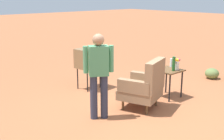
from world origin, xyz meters
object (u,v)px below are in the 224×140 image
Objects in this scene: person_standing at (99,71)px; soda_can_blue at (161,68)px; bottle_short_clear at (171,63)px; flower_vase at (177,64)px; bottle_wine_green at (174,64)px; side_table at (168,74)px; armchair at (145,86)px; tv_on_stand at (89,58)px.

soda_can_blue is (-1.75, 0.06, -0.21)m from person_standing.
bottle_short_clear is 0.29m from flower_vase.
bottle_wine_green is at bearing 45.40° from bottle_short_clear.
soda_can_blue is at bearing -50.01° from bottle_wine_green.
side_table is at bearing 159.95° from soda_can_blue.
side_table is 1.98m from person_standing.
side_table is 0.30m from bottle_wine_green.
person_standing reaches higher than armchair.
tv_on_stand is at bearing -121.29° from person_standing.
side_table is (-0.93, -0.12, 0.06)m from armchair.
person_standing is at bearing -3.83° from side_table.
bottle_wine_green is at bearing 171.92° from person_standing.
bottle_wine_green is (-0.18, 0.21, 0.10)m from soda_can_blue.
armchair is at bearing -1.59° from flower_vase.
person_standing reaches higher than soda_can_blue.
flower_vase is (-0.30, 0.22, 0.09)m from soda_can_blue.
bottle_wine_green is 1.60× the size of bottle_short_clear.
bottle_wine_green is at bearing 84.71° from side_table.
person_standing is 13.44× the size of soda_can_blue.
side_table is at bearing 119.13° from tv_on_stand.
side_table is at bearing -172.84° from armchair.
tv_on_stand is 3.89× the size of flower_vase.
bottle_short_clear is at bearing -134.60° from bottle_wine_green.
armchair is 1.09m from flower_vase.
bottle_wine_green reaches higher than soda_can_blue.
bottle_wine_green is at bearing -0.58° from flower_vase.
armchair is 5.30× the size of bottle_short_clear.
armchair reaches higher than flower_vase.
side_table is 0.64× the size of tv_on_stand.
bottle_short_clear reaches higher than side_table.
person_standing reaches higher than bottle_wine_green.
armchair is 3.31× the size of bottle_wine_green.
tv_on_stand is 3.22× the size of bottle_wine_green.
tv_on_stand reaches higher than soda_can_blue.
armchair is at bearing 7.16° from side_table.
armchair is 1.88m from tv_on_stand.
bottle_short_clear is (-1.21, 1.63, -0.02)m from tv_on_stand.
tv_on_stand is at bearing -53.42° from bottle_short_clear.
person_standing reaches higher than bottle_short_clear.
bottle_wine_green is 1.21× the size of flower_vase.
flower_vase is at bearing 63.67° from bottle_short_clear.
side_table is 5.44× the size of soda_can_blue.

